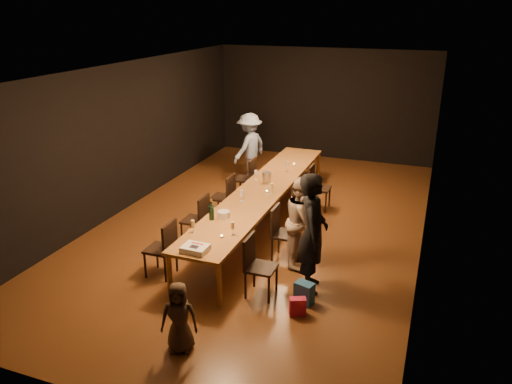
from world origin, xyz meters
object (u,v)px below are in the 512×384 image
(ice_bucket, at_px, (267,177))
(plate_stack, at_px, (224,214))
(champagne_bottle, at_px, (211,209))
(chair_right_2, at_px, (305,208))
(chair_left_3, at_px, (245,178))
(chair_left_0, at_px, (160,248))
(child, at_px, (179,317))
(table, at_px, (262,191))
(chair_left_2, at_px, (222,197))
(chair_right_3, at_px, (320,188))
(chair_left_1, at_px, (195,220))
(woman_birthday, at_px, (313,233))
(birthday_cake, at_px, (195,248))
(chair_right_0, at_px, (261,267))
(chair_right_1, at_px, (286,234))
(woman_tan, at_px, (303,221))
(man_blue, at_px, (249,147))

(ice_bucket, bearing_deg, plate_stack, -92.32)
(plate_stack, bearing_deg, champagne_bottle, -135.87)
(chair_right_2, distance_m, chair_left_3, 2.08)
(chair_left_0, xyz_separation_m, chair_left_3, (0.00, 3.60, 0.00))
(child, xyz_separation_m, plate_stack, (-0.47, 2.41, 0.34))
(table, bearing_deg, chair_left_2, 180.00)
(chair_right_3, distance_m, chair_left_3, 1.70)
(chair_left_1, relative_size, woman_birthday, 0.50)
(birthday_cake, bearing_deg, chair_left_2, 108.67)
(chair_right_0, relative_size, child, 0.99)
(chair_right_1, bearing_deg, chair_right_0, -0.00)
(chair_left_3, distance_m, child, 5.28)
(chair_right_3, height_order, chair_left_0, same)
(chair_right_0, distance_m, woman_tan, 1.23)
(chair_right_2, relative_size, man_blue, 0.57)
(chair_left_0, bearing_deg, chair_right_2, -35.31)
(man_blue, bearing_deg, woman_birthday, 48.18)
(champagne_bottle, bearing_deg, ice_bucket, 83.69)
(chair_left_1, distance_m, plate_stack, 0.86)
(chair_right_0, relative_size, chair_left_0, 1.00)
(chair_left_0, height_order, woman_tan, woman_tan)
(chair_left_1, height_order, woman_tan, woman_tan)
(chair_right_3, xyz_separation_m, chair_left_0, (-1.70, -3.60, 0.00))
(chair_right_0, height_order, plate_stack, chair_right_0)
(chair_right_2, distance_m, chair_right_3, 1.20)
(chair_left_0, bearing_deg, birthday_cake, -114.49)
(table, height_order, ice_bucket, ice_bucket)
(chair_right_2, relative_size, chair_left_2, 1.00)
(chair_left_0, distance_m, champagne_bottle, 1.03)
(woman_birthday, height_order, child, woman_birthday)
(chair_right_0, height_order, chair_right_2, same)
(chair_right_3, distance_m, man_blue, 2.46)
(chair_right_1, xyz_separation_m, chair_left_2, (-1.70, 1.20, 0.00))
(chair_right_3, height_order, woman_birthday, woman_birthday)
(chair_left_2, height_order, woman_tan, woman_tan)
(child, bearing_deg, table, 76.36)
(table, relative_size, champagne_bottle, 16.46)
(table, xyz_separation_m, plate_stack, (-0.13, -1.53, 0.10))
(chair_right_0, xyz_separation_m, chair_left_1, (-1.70, 1.20, 0.00))
(birthday_cake, bearing_deg, chair_right_2, 74.65)
(chair_right_1, relative_size, chair_right_3, 1.00)
(man_blue, bearing_deg, champagne_bottle, 29.50)
(birthday_cake, bearing_deg, table, 91.62)
(chair_left_1, height_order, birthday_cake, chair_left_1)
(woman_birthday, relative_size, champagne_bottle, 5.07)
(chair_right_3, height_order, chair_left_1, same)
(chair_right_2, relative_size, woman_tan, 0.61)
(chair_left_0, height_order, woman_birthday, woman_birthday)
(chair_left_2, relative_size, plate_stack, 4.64)
(chair_right_3, distance_m, woman_birthday, 3.26)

